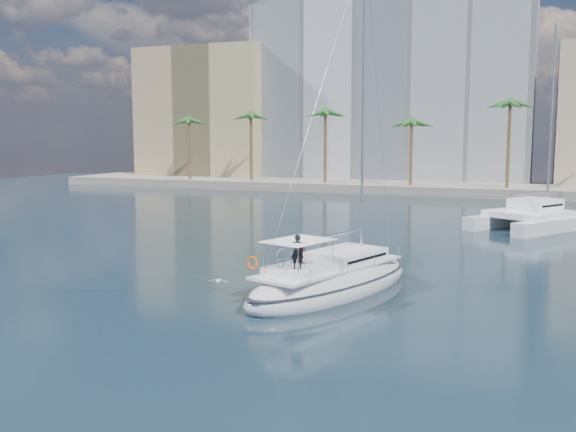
% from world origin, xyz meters
% --- Properties ---
extents(ground, '(160.00, 160.00, 0.00)m').
position_xyz_m(ground, '(0.00, 0.00, 0.00)').
color(ground, black).
rests_on(ground, ground).
extents(quay, '(120.00, 14.00, 1.20)m').
position_xyz_m(quay, '(0.00, 61.00, 0.60)').
color(quay, gray).
rests_on(quay, ground).
extents(building_modern, '(42.00, 16.00, 28.00)m').
position_xyz_m(building_modern, '(-12.00, 73.00, 14.00)').
color(building_modern, silver).
rests_on(building_modern, ground).
extents(building_tan_left, '(22.00, 14.00, 22.00)m').
position_xyz_m(building_tan_left, '(-42.00, 69.00, 11.00)').
color(building_tan_left, tan).
rests_on(building_tan_left, ground).
extents(palm_left, '(3.60, 3.60, 12.30)m').
position_xyz_m(palm_left, '(-34.00, 57.00, 10.28)').
color(palm_left, brown).
rests_on(palm_left, ground).
extents(palm_centre, '(3.60, 3.60, 12.30)m').
position_xyz_m(palm_centre, '(0.00, 57.00, 10.28)').
color(palm_centre, brown).
rests_on(palm_centre, ground).
extents(main_sloop, '(7.53, 12.77, 18.07)m').
position_xyz_m(main_sloop, '(1.09, 1.44, 0.54)').
color(main_sloop, silver).
rests_on(main_sloop, ground).
extents(catamaran, '(11.06, 12.86, 16.91)m').
position_xyz_m(catamaran, '(10.02, 28.75, 1.14)').
color(catamaran, silver).
rests_on(catamaran, ground).
extents(seagull, '(1.09, 0.47, 0.20)m').
position_xyz_m(seagull, '(-4.32, -0.30, 0.49)').
color(seagull, silver).
rests_on(seagull, ground).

